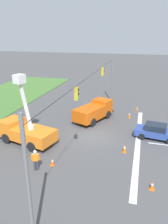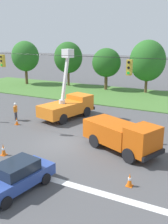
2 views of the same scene
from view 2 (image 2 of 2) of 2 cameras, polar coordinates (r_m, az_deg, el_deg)
ground_plane at (r=20.20m, az=-4.80°, el=-6.84°), size 200.00×200.00×0.00m
grass_verge at (r=36.00m, az=10.61°, el=3.21°), size 56.00×12.00×0.10m
lane_markings at (r=15.86m, az=-17.17°, el=-14.28°), size 17.60×15.25×0.01m
signal_gantry at (r=18.99m, az=-5.20°, el=5.09°), size 26.20×0.33×7.20m
tree_far_west at (r=45.98m, az=-12.67°, el=11.74°), size 4.74×4.26×7.27m
tree_west at (r=43.42m, az=-3.47°, el=11.73°), size 4.72×4.22×7.17m
tree_centre at (r=40.05m, az=4.90°, el=10.63°), size 4.37×3.86×6.31m
tree_east at (r=38.57m, az=13.66°, el=10.79°), size 5.04×4.87×7.53m
utility_truck_bucket_lift at (r=26.17m, az=-3.53°, el=1.53°), size 3.79×6.31×6.75m
utility_truck_support_near at (r=18.63m, az=8.24°, el=-4.92°), size 6.18×4.29×2.27m
sedan_blue at (r=14.57m, az=-14.58°, el=-13.38°), size 2.40×4.52×1.56m
road_worker at (r=26.16m, az=-14.68°, el=0.32°), size 0.36×0.62×1.77m
traffic_cone_foreground_left at (r=18.91m, az=-17.14°, el=-7.84°), size 0.36×0.36×0.81m
traffic_cone_near_bucket at (r=25.03m, az=-14.43°, el=-1.94°), size 0.36×0.36×0.69m
traffic_cone_lane_edge_b at (r=14.83m, az=9.90°, el=-14.32°), size 0.36×0.36×0.78m
traffic_cone_far_left at (r=20.66m, az=16.34°, el=-5.77°), size 0.36×0.36×0.79m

